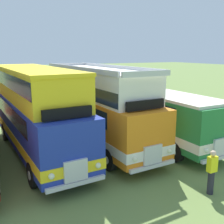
# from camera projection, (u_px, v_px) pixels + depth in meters

# --- Properties ---
(bus_seventh_in_row) EXTENTS (3.09, 10.38, 4.49)m
(bus_seventh_in_row) POSITION_uv_depth(u_px,v_px,m) (36.00, 108.00, 13.69)
(bus_seventh_in_row) COLOR #1E339E
(bus_seventh_in_row) RESTS_ON ground
(bus_eighth_in_row) EXTENTS (2.99, 10.33, 4.52)m
(bus_eighth_in_row) POSITION_uv_depth(u_px,v_px,m) (97.00, 104.00, 15.20)
(bus_eighth_in_row) COLOR orange
(bus_eighth_in_row) RESTS_ON ground
(bus_ninth_in_row) EXTENTS (2.74, 11.39, 2.99)m
(bus_ninth_in_row) POSITION_uv_depth(u_px,v_px,m) (148.00, 109.00, 16.74)
(bus_ninth_in_row) COLOR #237538
(bus_ninth_in_row) RESTS_ON ground
(marshal_person) EXTENTS (0.36, 0.24, 1.73)m
(marshal_person) POSITION_uv_depth(u_px,v_px,m) (212.00, 172.00, 9.97)
(marshal_person) COLOR #23232D
(marshal_person) RESTS_ON ground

